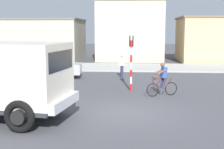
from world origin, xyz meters
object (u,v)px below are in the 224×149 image
Objects in this scene: cyclist at (162,79)px; traffic_light_pole at (131,54)px; pedestrian_near_kerb at (122,66)px; car_red_near at (53,66)px.

traffic_light_pole is at bearing 143.30° from cyclist.
cyclist is at bearing -68.26° from pedestrian_near_kerb.
car_red_near is (-5.54, 4.10, -1.25)m from traffic_light_pole.
car_red_near is 4.85m from pedestrian_near_kerb.
pedestrian_near_kerb is at bearing 98.80° from traffic_light_pole.
pedestrian_near_kerb is (-0.72, 4.67, -1.22)m from traffic_light_pole.
traffic_light_pole is 1.98× the size of pedestrian_near_kerb.
traffic_light_pole reaches higher than car_red_near.
traffic_light_pole is (-1.62, 1.21, 1.20)m from cyclist.
cyclist is at bearing -36.70° from traffic_light_pole.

